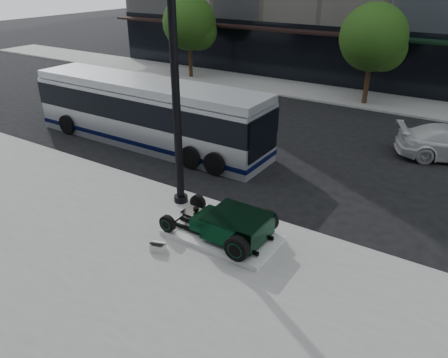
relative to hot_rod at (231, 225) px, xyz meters
The scene contains 8 objects.
ground 4.44m from the hot_rod, 118.21° to the left, with size 120.00×120.00×0.00m, color black.
sidewalk_far 18.00m from the hot_rod, 96.62° to the left, with size 70.00×4.00×0.12m, color gray.
street_trees 17.24m from the hot_rod, 93.14° to the left, with size 29.80×3.80×5.70m.
display_plinth 0.60m from the hot_rod, behind, with size 3.40×1.80×0.15m, color silver.
hot_rod is the anchor object (origin of this frame).
info_plaque 2.23m from the hot_rod, 134.73° to the right, with size 0.47×0.41×0.31m.
lamppost 4.57m from the hot_rod, 157.60° to the left, with size 0.48×0.48×8.68m.
transit_bus 9.29m from the hot_rod, 146.51° to the left, with size 12.12×2.88×2.92m.
Camera 1 is at (7.81, -13.16, 7.52)m, focal length 35.00 mm.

